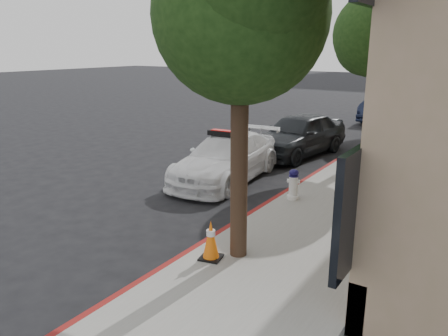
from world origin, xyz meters
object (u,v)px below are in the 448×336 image
at_px(police_car, 226,158).
at_px(parked_car_mid, 299,134).
at_px(traffic_cone, 211,240).
at_px(parked_car_far, 386,105).
at_px(fire_hydrant, 293,184).

distance_m(police_car, parked_car_mid, 4.02).
xyz_separation_m(police_car, parked_car_mid, (0.50, 3.99, 0.10)).
bearing_deg(police_car, traffic_cone, -65.19).
height_order(parked_car_far, traffic_cone, parked_car_far).
xyz_separation_m(parked_car_far, fire_hydrant, (1.27, -14.38, -0.29)).
distance_m(parked_car_mid, fire_hydrant, 5.24).
distance_m(parked_car_mid, parked_car_far, 9.57).
bearing_deg(traffic_cone, police_car, 119.95).
height_order(police_car, parked_car_mid, parked_car_mid).
relative_size(parked_car_mid, traffic_cone, 6.27).
height_order(fire_hydrant, traffic_cone, fire_hydrant).
height_order(parked_car_mid, traffic_cone, parked_car_mid).
relative_size(parked_car_far, fire_hydrant, 6.48).
bearing_deg(parked_car_mid, fire_hydrant, -59.51).
relative_size(parked_car_mid, fire_hydrant, 5.93).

